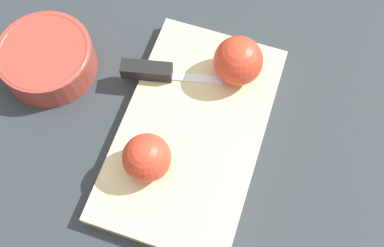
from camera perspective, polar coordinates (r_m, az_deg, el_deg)
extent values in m
plane|color=#282D33|center=(0.69, 0.00, -1.45)|extent=(4.00, 4.00, 0.00)
cube|color=#D1B789|center=(0.68, 0.00, -1.07)|extent=(0.37, 0.23, 0.02)
sphere|color=red|center=(0.62, -5.75, -4.34)|extent=(0.07, 0.07, 0.07)
cylinder|color=#EFE5C6|center=(0.62, -6.28, -4.15)|extent=(0.06, 0.01, 0.06)
sphere|color=red|center=(0.69, 5.89, 7.91)|extent=(0.08, 0.08, 0.08)
cylinder|color=#EFE5C6|center=(0.68, 5.35, 7.77)|extent=(0.06, 0.04, 0.07)
cube|color=silver|center=(0.71, 0.73, 5.75)|extent=(0.03, 0.08, 0.00)
cube|color=black|center=(0.71, -5.76, 6.72)|extent=(0.04, 0.08, 0.02)
cylinder|color=#99382D|center=(0.76, -17.85, 7.77)|extent=(0.15, 0.15, 0.05)
torus|color=#99382D|center=(0.74, -18.34, 8.66)|extent=(0.15, 0.15, 0.01)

